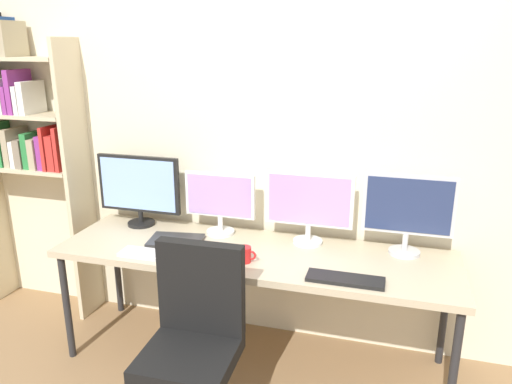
{
  "coord_description": "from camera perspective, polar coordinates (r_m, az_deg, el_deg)",
  "views": [
    {
      "loc": [
        0.75,
        -1.94,
        1.92
      ],
      "look_at": [
        0.0,
        0.65,
        1.09
      ],
      "focal_mm": 34.32,
      "sensor_mm": 36.0,
      "label": 1
    }
  ],
  "objects": [
    {
      "name": "keyboard_right",
      "position": [
        2.6,
        10.36,
        -9.97
      ],
      "size": [
        0.4,
        0.13,
        0.02
      ],
      "primitive_type": "cube",
      "color": "black",
      "rests_on": "desk"
    },
    {
      "name": "keyboard_left",
      "position": [
        2.9,
        -12.34,
        -7.09
      ],
      "size": [
        0.35,
        0.13,
        0.02
      ],
      "primitive_type": "cube",
      "color": "silver",
      "rests_on": "desk"
    },
    {
      "name": "monitor_center_right",
      "position": [
        2.94,
        6.2,
        -1.4
      ],
      "size": [
        0.53,
        0.18,
        0.44
      ],
      "color": "silver",
      "rests_on": "desk"
    },
    {
      "name": "wall_back",
      "position": [
        3.12,
        1.9,
        5.62
      ],
      "size": [
        4.74,
        0.1,
        2.6
      ],
      "color": "beige",
      "rests_on": "ground_plane"
    },
    {
      "name": "monitor_far_right",
      "position": [
        2.9,
        17.32,
        -2.01
      ],
      "size": [
        0.51,
        0.18,
        0.47
      ],
      "color": "silver",
      "rests_on": "desk"
    },
    {
      "name": "coffee_mug",
      "position": [
        2.75,
        -1.3,
        -7.3
      ],
      "size": [
        0.11,
        0.08,
        0.09
      ],
      "color": "red",
      "rests_on": "desk"
    },
    {
      "name": "monitor_center_left",
      "position": [
        3.09,
        -4.22,
        -0.95
      ],
      "size": [
        0.46,
        0.18,
        0.4
      ],
      "color": "silver",
      "rests_on": "desk"
    },
    {
      "name": "bookshelf",
      "position": [
        3.79,
        -26.03,
        6.77
      ],
      "size": [
        0.83,
        0.28,
        2.11
      ],
      "color": "beige",
      "rests_on": "ground_plane"
    },
    {
      "name": "laptop_closed",
      "position": [
        3.05,
        -9.34,
        -5.63
      ],
      "size": [
        0.35,
        0.27,
        0.02
      ],
      "primitive_type": "cube",
      "rotation": [
        0.0,
        0.0,
        0.15
      ],
      "color": "#2D2D2D",
      "rests_on": "desk"
    },
    {
      "name": "office_chair",
      "position": [
        2.58,
        -7.27,
        -19.17
      ],
      "size": [
        0.52,
        0.52,
        0.99
      ],
      "color": "#2D2D33",
      "rests_on": "ground_plane"
    },
    {
      "name": "monitor_far_left",
      "position": [
        3.32,
        -13.49,
        0.52
      ],
      "size": [
        0.57,
        0.18,
        0.47
      ],
      "color": "black",
      "rests_on": "desk"
    },
    {
      "name": "computer_mouse",
      "position": [
        2.75,
        -4.14,
        -7.99
      ],
      "size": [
        0.06,
        0.1,
        0.03
      ],
      "primitive_type": "ellipsoid",
      "color": "black",
      "rests_on": "desk"
    },
    {
      "name": "desk",
      "position": [
        2.92,
        -0.27,
        -7.78
      ],
      "size": [
        2.34,
        0.68,
        0.74
      ],
      "color": "tan",
      "rests_on": "ground_plane"
    }
  ]
}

